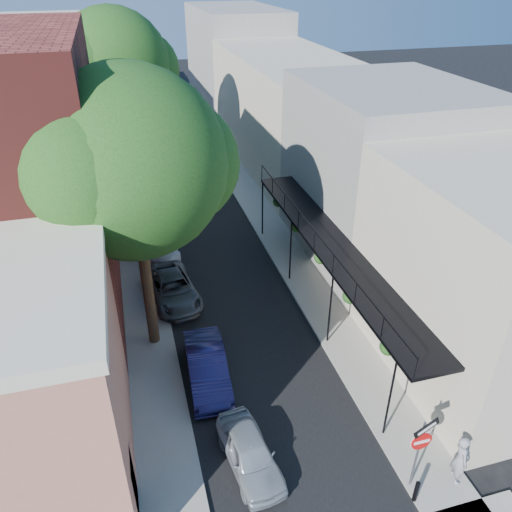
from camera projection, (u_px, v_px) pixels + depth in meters
road_surface at (179, 170)px, 38.80m from camera, size 6.00×64.00×0.01m
sidewalk_left at (126, 174)px, 37.85m from camera, size 2.00×64.00×0.12m
sidewalk_right at (229, 165)px, 39.69m from camera, size 2.00×64.00×0.12m
buildings_left at (36, 120)px, 33.11m from camera, size 10.10×59.10×12.00m
buildings_right at (292, 106)px, 38.17m from camera, size 9.80×55.00×10.00m
sign_post at (421, 443)px, 14.45m from camera, size 0.89×0.17×2.99m
bollard at (416, 491)px, 14.80m from camera, size 0.14×0.14×0.80m
oak_near at (144, 164)px, 17.65m from camera, size 7.48×6.80×11.42m
oak_mid at (132, 125)px, 24.66m from camera, size 6.60×6.00×10.20m
oak_far at (122, 67)px, 31.54m from camera, size 7.70×7.00×11.90m
parked_car_a at (250, 453)px, 15.88m from camera, size 1.80×3.60×1.18m
parked_car_b at (207, 367)px, 19.09m from camera, size 1.64×4.21×1.37m
parked_car_c at (173, 289)px, 23.75m from camera, size 2.55×4.64×1.23m
parked_car_d at (162, 243)px, 27.57m from camera, size 1.82×4.24×1.22m
parked_car_e at (161, 207)px, 31.32m from camera, size 1.81×4.19×1.41m
parked_car_f at (151, 174)px, 36.34m from camera, size 1.56×3.97×1.29m
parked_car_g at (157, 154)px, 40.18m from camera, size 2.32×4.36×1.17m
pedestrian at (460, 459)px, 15.15m from camera, size 0.58×0.75×1.84m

